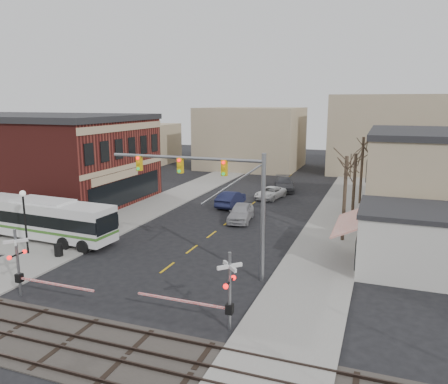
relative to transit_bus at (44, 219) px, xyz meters
The scene contains 22 objects.
ground 12.73m from the transit_bus, 18.17° to the right, with size 160.00×160.00×0.00m, color black.
sidewalk_west 16.35m from the transit_bus, 81.24° to the left, with size 5.00×60.00×0.12m, color gray.
sidewalk_east 26.88m from the transit_bus, 36.80° to the left, with size 5.00×60.00×0.12m, color gray.
ballast_strip 17.00m from the transit_bus, 44.89° to the right, with size 160.00×5.00×0.06m, color #332D28.
rail_tracks 16.99m from the transit_bus, 44.89° to the right, with size 160.00×3.91×0.14m.
brick_building 19.49m from the transit_bus, 141.20° to the left, with size 30.40×15.40×9.60m.
awning_shop 28.12m from the transit_bus, ahead, with size 9.74×6.20×4.30m.
tree_east_a 23.94m from the transit_bus, 19.75° to the left, with size 0.28×0.28×6.75m.
tree_east_b 26.81m from the transit_bus, 31.70° to the left, with size 0.28×0.28×6.30m.
tree_east_c 31.92m from the transit_bus, 43.85° to the left, with size 0.28×0.28×7.20m.
transit_bus is the anchor object (origin of this frame).
traffic_signal_mast 16.23m from the transit_bus, ahead, with size 10.52×0.30×8.00m.
rr_crossing_west 10.88m from the transit_bus, 53.30° to the right, with size 5.60×1.36×4.00m.
rr_crossing_east 19.96m from the transit_bus, 24.05° to the right, with size 5.60×1.36×4.00m.
street_lamp 3.77m from the transit_bus, 68.69° to the right, with size 0.44×0.44×4.69m.
trash_bin 4.85m from the transit_bus, 37.24° to the right, with size 0.60×0.60×0.87m, color black.
car_a 17.00m from the transit_bus, 40.30° to the left, with size 1.98×4.91×1.67m, color #9D9CA1.
car_b 19.10m from the transit_bus, 58.00° to the left, with size 1.77×5.07×1.67m, color #151936.
car_c 25.11m from the transit_bus, 58.46° to the left, with size 2.23×4.83×1.34m, color white.
car_d 29.87m from the transit_bus, 62.94° to the left, with size 2.26×5.56×1.61m, color #46474C.
pedestrian_near 3.38m from the transit_bus, 11.87° to the right, with size 0.57×0.37×1.55m, color #5D4C4B.
pedestrian_far 4.84m from the transit_bus, 62.16° to the left, with size 0.91×0.71×1.87m, color #313557.
Camera 1 is at (13.24, -22.69, 10.99)m, focal length 35.00 mm.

